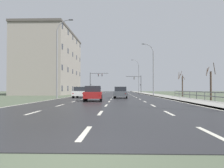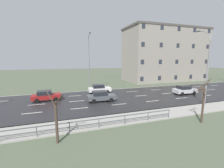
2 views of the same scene
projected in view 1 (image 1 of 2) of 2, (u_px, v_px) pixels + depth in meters
ground_plane at (115, 95)px, 52.35m from camera, size 160.00×160.00×0.12m
road_asphalt_strip at (115, 94)px, 64.34m from camera, size 14.00×120.00×0.03m
sidewalk_right at (146, 93)px, 64.09m from camera, size 3.00×120.00×0.12m
guardrail at (210, 95)px, 22.42m from camera, size 0.07×27.76×1.00m
street_lamp_midground at (153, 70)px, 44.01m from camera, size 2.32×0.24×10.07m
street_lamp_distant at (138, 77)px, 76.15m from camera, size 2.57×0.24×11.09m
street_lamp_left_bank at (58, 59)px, 31.62m from camera, size 2.30×0.24×10.96m
traffic_signal_right at (138, 81)px, 71.74m from camera, size 4.88×0.36×5.50m
traffic_signal_left at (95, 79)px, 70.60m from camera, size 5.71×0.36×6.39m
car_near_left at (121, 91)px, 46.67m from camera, size 1.96×4.16×1.57m
car_far_right at (81, 92)px, 32.69m from camera, size 1.99×4.18×1.57m
car_far_left at (93, 93)px, 23.74m from camera, size 2.02×4.19×1.57m
car_distant at (121, 92)px, 31.39m from camera, size 1.96×4.17×1.57m
brick_building at (51, 64)px, 55.51m from camera, size 10.74×23.27×14.90m
bare_tree_near at (211, 84)px, 25.23m from camera, size 1.13×1.17×4.13m
bare_tree_mid at (182, 85)px, 38.68m from camera, size 1.18×1.23×4.38m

